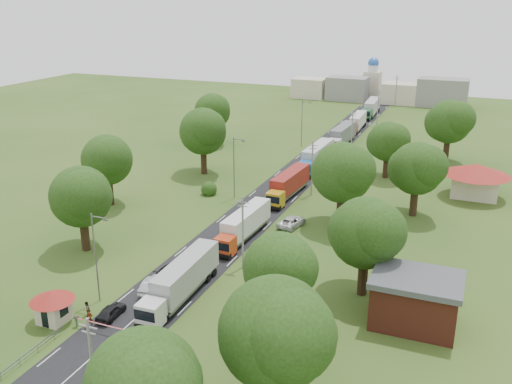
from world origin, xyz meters
The scene contains 43 objects.
ground centered at (0.00, 0.00, 0.00)m, with size 260.00×260.00×0.00m, color #2E4F1A.
road centered at (0.00, 20.00, 0.00)m, with size 8.00×200.00×0.04m, color black.
boom_barrier centered at (-1.36, -25.00, 0.89)m, with size 9.22×0.35×1.18m.
guard_booth centered at (-7.20, -25.00, 2.16)m, with size 4.40×4.40×3.45m.
info_sign centered at (5.20, 35.00, 3.00)m, with size 0.12×3.10×4.10m.
pole_0 centered at (5.50, -35.00, 4.68)m, with size 1.60×0.24×9.00m.
pole_1 centered at (5.50, -7.00, 4.68)m, with size 1.60×0.24×9.00m.
pole_2 centered at (5.50, 21.00, 4.68)m, with size 1.60×0.24×9.00m.
pole_3 centered at (5.50, 49.00, 4.68)m, with size 1.60×0.24×9.00m.
pole_4 centered at (5.50, 77.00, 4.68)m, with size 1.60×0.24×9.00m.
pole_5 centered at (5.50, 105.00, 4.68)m, with size 1.60×0.24×9.00m.
lamp_0 centered at (-5.35, -20.00, 5.55)m, with size 2.03×0.22×10.00m.
lamp_1 centered at (-5.35, 15.00, 5.55)m, with size 2.03×0.22×10.00m.
lamp_2 centered at (-5.35, 50.00, 5.55)m, with size 2.03×0.22×10.00m.
tree_1 centered at (17.99, -29.83, 7.85)m, with size 9.60×9.60×12.05m.
tree_2 centered at (13.99, -17.86, 6.60)m, with size 8.00×8.00×10.10m.
tree_3 centered at (19.99, -7.84, 7.22)m, with size 8.80×8.80×11.07m.
tree_4 centered at (12.99, 10.17, 7.85)m, with size 9.60×9.60×12.05m.
tree_5 centered at (21.99, 18.16, 7.22)m, with size 8.80×8.80×11.07m.
tree_6 centered at (14.99, 35.14, 6.60)m, with size 8.00×8.00×10.10m.
tree_7 centered at (23.99, 50.17, 7.85)m, with size 9.60×9.60×12.05m.
tree_10 centered at (-15.01, -9.84, 7.22)m, with size 8.80×8.80×11.07m.
tree_11 centered at (-22.01, 5.16, 7.22)m, with size 8.80×8.80×11.07m.
tree_12 centered at (-16.01, 25.17, 7.85)m, with size 9.60×9.60×12.05m.
tree_13 centered at (-24.01, 45.16, 7.22)m, with size 8.80×8.80×11.07m.
house_brick centered at (26.00, -12.00, 2.65)m, with size 8.60×6.60×5.20m.
house_cream centered at (30.00, 30.00, 3.64)m, with size 10.08×10.08×5.80m.
distant_town centered at (0.68, 110.00, 3.49)m, with size 52.00×8.00×8.00m.
church centered at (-4.00, 118.00, 5.39)m, with size 5.00×5.00×12.30m.
truck_0 centered at (2.31, -16.05, 2.11)m, with size 2.77×14.37×3.98m.
truck_1 centered at (2.27, 0.74, 1.99)m, with size 2.79×13.56×3.75m.
truck_2 centered at (2.26, 18.92, 2.07)m, with size 3.08×14.10×3.89m.
truck_3 centered at (1.84, 36.20, 2.21)m, with size 2.95×15.02×4.16m.
truck_4 centered at (2.19, 54.43, 2.18)m, with size 3.08×14.86×4.11m.
truck_5 centered at (2.08, 69.64, 1.98)m, with size 2.75×13.52×3.74m.
truck_6 centered at (1.78, 88.22, 2.20)m, with size 3.19×14.99×4.14m.
car_lane_front centered at (-2.41, -22.26, 0.67)m, with size 1.57×3.91×1.33m, color black.
car_lane_mid centered at (-1.27, -15.95, 0.79)m, with size 1.67×4.78×1.58m, color #ACAFB5.
car_lane_rear centered at (-1.39, -12.00, 0.67)m, with size 1.89×4.65×1.35m, color black.
car_verge_near centered at (6.81, 7.18, 0.72)m, with size 2.38×5.16×1.43m, color silver.
car_verge_far centered at (5.50, 28.42, 0.68)m, with size 1.61×3.99×1.36m, color #4C4D52.
pedestrian_near centered at (-3.28, -24.50, 0.92)m, with size 0.67×0.44×1.83m, color gray.
pedestrian_booth centered at (-4.80, -23.01, 0.80)m, with size 0.78×0.60×1.60m, color gray.
Camera 1 is at (30.00, -63.29, 30.87)m, focal length 40.00 mm.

